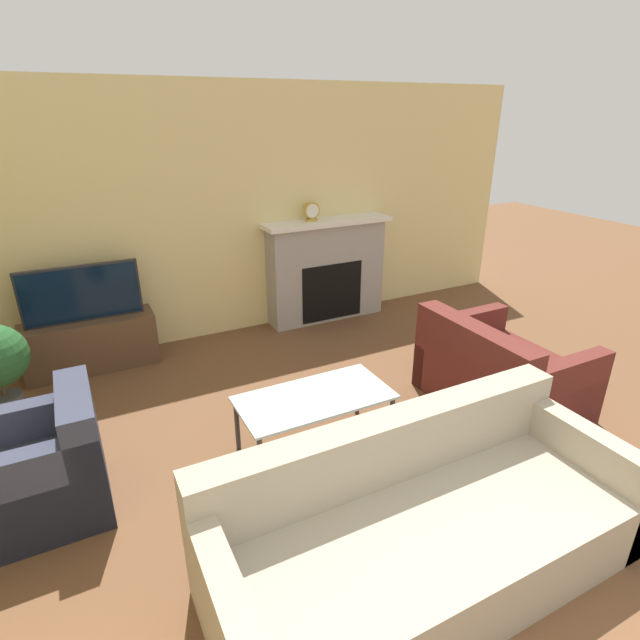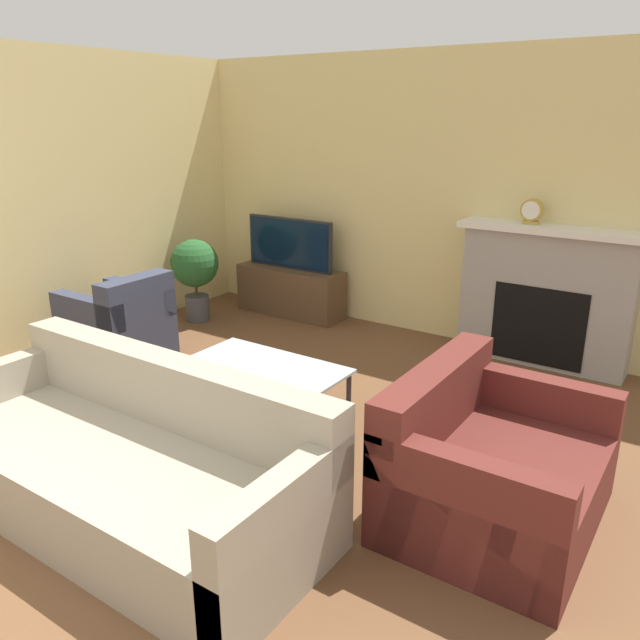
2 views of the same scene
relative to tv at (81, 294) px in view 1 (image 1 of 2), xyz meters
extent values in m
cube|color=beige|center=(1.36, 0.30, 0.55)|extent=(8.05, 0.06, 2.70)
cube|color=#9E9993|center=(2.69, 0.12, -0.18)|extent=(1.44, 0.31, 1.23)
cube|color=black|center=(2.69, -0.04, -0.41)|extent=(0.79, 0.01, 0.69)
cube|color=white|center=(2.69, 0.09, 0.41)|extent=(1.56, 0.37, 0.05)
cube|color=brown|center=(0.00, 0.00, -0.54)|extent=(1.23, 0.38, 0.52)
cube|color=#232328|center=(0.00, 0.00, 0.00)|extent=(1.07, 0.05, 0.55)
cube|color=black|center=(0.00, -0.02, 0.00)|extent=(1.03, 0.01, 0.51)
cube|color=#9E937F|center=(1.42, -3.47, -0.59)|extent=(2.38, 0.98, 0.42)
cube|color=#9E937F|center=(1.42, -3.08, -0.18)|extent=(2.38, 0.20, 0.40)
cube|color=#9E937F|center=(0.30, -3.47, -0.47)|extent=(0.14, 0.98, 0.66)
cube|color=#9E937F|center=(2.54, -3.47, -0.47)|extent=(0.14, 0.98, 0.66)
cube|color=#5B231E|center=(3.14, -2.33, -0.59)|extent=(0.99, 1.24, 0.42)
cube|color=#5B231E|center=(2.75, -2.33, -0.18)|extent=(0.20, 1.24, 0.40)
cube|color=#5B231E|center=(3.14, -2.88, -0.47)|extent=(0.99, 0.14, 0.66)
cube|color=#5B231E|center=(3.14, -1.79, -0.47)|extent=(0.99, 0.14, 0.66)
cube|color=#33384C|center=(-0.47, -1.97, -0.59)|extent=(0.82, 0.71, 0.42)
cube|color=#33384C|center=(-0.16, -1.97, -0.18)|extent=(0.20, 0.71, 0.40)
cube|color=#33384C|center=(-0.47, -1.69, -0.47)|extent=(0.82, 0.14, 0.66)
cube|color=#33384C|center=(-0.47, -2.25, -0.47)|extent=(0.82, 0.14, 0.66)
cylinder|color=#333338|center=(0.87, -2.40, -0.58)|extent=(0.04, 0.04, 0.43)
cylinder|color=#333338|center=(1.93, -2.40, -0.58)|extent=(0.04, 0.04, 0.43)
cylinder|color=#333338|center=(0.87, -1.91, -0.58)|extent=(0.04, 0.04, 0.43)
cylinder|color=#333338|center=(1.93, -1.91, -0.58)|extent=(0.04, 0.04, 0.43)
cube|color=silver|center=(1.40, -2.16, -0.35)|extent=(1.14, 0.57, 0.02)
cylinder|color=#47474C|center=(-0.70, -0.74, -0.66)|extent=(0.25, 0.25, 0.28)
cylinder|color=#4C3823|center=(-0.70, -0.74, -0.44)|extent=(0.03, 0.03, 0.15)
cube|color=#B79338|center=(2.50, 0.12, 0.45)|extent=(0.13, 0.07, 0.03)
cylinder|color=#B79338|center=(2.50, 0.12, 0.55)|extent=(0.19, 0.07, 0.19)
cylinder|color=white|center=(2.50, 0.08, 0.55)|extent=(0.15, 0.00, 0.15)
camera|label=1|loc=(-0.01, -5.00, 1.61)|focal=28.00mm
camera|label=2|loc=(3.99, -5.31, 1.34)|focal=35.00mm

